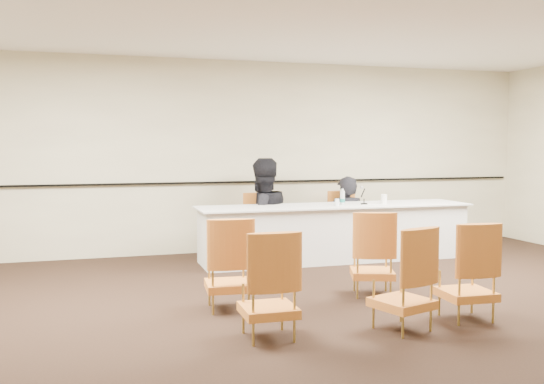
{
  "coord_description": "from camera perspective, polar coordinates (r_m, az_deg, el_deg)",
  "views": [
    {
      "loc": [
        -2.37,
        -5.29,
        1.66
      ],
      "look_at": [
        0.07,
        2.6,
        1.04
      ],
      "focal_mm": 40.0,
      "sensor_mm": 36.0,
      "label": 1
    }
  ],
  "objects": [
    {
      "name": "panelist_second_chair",
      "position": [
        9.15,
        -0.97,
        -3.13
      ],
      "size": [
        0.5,
        0.5,
        0.95
      ],
      "primitive_type": null,
      "rotation": [
        0.0,
        0.0,
        -0.01
      ],
      "color": "#BE6722",
      "rests_on": "ground"
    },
    {
      "name": "papers",
      "position": [
        9.06,
        9.12,
        -1.12
      ],
      "size": [
        0.35,
        0.29,
        0.0
      ],
      "primitive_type": "cube",
      "rotation": [
        0.0,
        0.0,
        0.27
      ],
      "color": "white",
      "rests_on": "panel_table"
    },
    {
      "name": "floor",
      "position": [
        6.03,
        6.8,
        -11.72
      ],
      "size": [
        10.0,
        10.0,
        0.0
      ],
      "primitive_type": "plane",
      "color": "black",
      "rests_on": "ground"
    },
    {
      "name": "drinking_glass",
      "position": [
        8.77,
        6.14,
        -0.96
      ],
      "size": [
        0.07,
        0.07,
        0.1
      ],
      "primitive_type": "cylinder",
      "rotation": [
        0.0,
        0.0,
        0.02
      ],
      "color": "white",
      "rests_on": "panel_table"
    },
    {
      "name": "aud_chair_front_right",
      "position": [
        6.87,
        9.43,
        -5.69
      ],
      "size": [
        0.64,
        0.64,
        0.95
      ],
      "primitive_type": null,
      "rotation": [
        0.0,
        0.0,
        -0.35
      ],
      "color": "#BE6722",
      "rests_on": "ground"
    },
    {
      "name": "wall_rail",
      "position": [
        9.56,
        -2.85,
        0.95
      ],
      "size": [
        9.8,
        0.04,
        0.03
      ],
      "primitive_type": "cube",
      "color": "black",
      "rests_on": "wall_back"
    },
    {
      "name": "water_bottle",
      "position": [
        8.84,
        6.65,
        -0.46
      ],
      "size": [
        0.08,
        0.08,
        0.24
      ],
      "primitive_type": null,
      "rotation": [
        0.0,
        0.0,
        -0.09
      ],
      "color": "#167C75",
      "rests_on": "panel_table"
    },
    {
      "name": "ceiling",
      "position": [
        5.95,
        7.08,
        17.28
      ],
      "size": [
        10.0,
        10.0,
        0.0
      ],
      "primitive_type": "plane",
      "rotation": [
        3.14,
        0.0,
        0.0
      ],
      "color": "white",
      "rests_on": "ground"
    },
    {
      "name": "coffee_cup",
      "position": [
        9.09,
        10.5,
        -0.68
      ],
      "size": [
        0.1,
        0.1,
        0.14
      ],
      "primitive_type": "cylinder",
      "rotation": [
        0.0,
        0.0,
        -0.08
      ],
      "color": "white",
      "rests_on": "panel_table"
    },
    {
      "name": "panel_table",
      "position": [
        8.92,
        5.92,
        -3.8
      ],
      "size": [
        4.05,
        0.96,
        0.81
      ],
      "primitive_type": null,
      "rotation": [
        0.0,
        0.0,
        -0.01
      ],
      "color": "silver",
      "rests_on": "ground"
    },
    {
      "name": "aud_chair_back_left",
      "position": [
        5.29,
        -0.36,
        -8.66
      ],
      "size": [
        0.51,
        0.51,
        0.95
      ],
      "primitive_type": null,
      "rotation": [
        0.0,
        0.0,
        -0.02
      ],
      "color": "#BE6722",
      "rests_on": "ground"
    },
    {
      "name": "aud_chair_front_left",
      "position": [
        6.21,
        -4.11,
        -6.71
      ],
      "size": [
        0.55,
        0.55,
        0.95
      ],
      "primitive_type": null,
      "rotation": [
        0.0,
        0.0,
        -0.1
      ],
      "color": "#BE6722",
      "rests_on": "ground"
    },
    {
      "name": "wall_back",
      "position": [
        9.59,
        -2.92,
        3.35
      ],
      "size": [
        10.0,
        0.04,
        3.0
      ],
      "primitive_type": "cube",
      "color": "#B9B191",
      "rests_on": "ground"
    },
    {
      "name": "panelist_second",
      "position": [
        9.15,
        -0.97,
        -2.99
      ],
      "size": [
        1.12,
        0.97,
        1.98
      ],
      "primitive_type": "imported",
      "rotation": [
        0.0,
        0.0,
        3.41
      ],
      "color": "black",
      "rests_on": "ground"
    },
    {
      "name": "aud_chair_back_right",
      "position": [
        6.14,
        17.83,
        -7.04
      ],
      "size": [
        0.53,
        0.53,
        0.95
      ],
      "primitive_type": null,
      "rotation": [
        0.0,
        0.0,
        -0.06
      ],
      "color": "#BE6722",
      "rests_on": "ground"
    },
    {
      "name": "microphone",
      "position": [
        8.98,
        8.66,
        -0.31
      ],
      "size": [
        0.13,
        0.21,
        0.27
      ],
      "primitive_type": null,
      "rotation": [
        0.0,
        0.0,
        -0.19
      ],
      "color": "black",
      "rests_on": "panel_table"
    },
    {
      "name": "panelist_main_chair",
      "position": [
        9.62,
        7.0,
        -2.8
      ],
      "size": [
        0.5,
        0.5,
        0.95
      ],
      "primitive_type": null,
      "rotation": [
        0.0,
        0.0,
        -0.01
      ],
      "color": "#BE6722",
      "rests_on": "ground"
    },
    {
      "name": "aud_chair_back_mid",
      "position": [
        5.64,
        12.18,
        -7.94
      ],
      "size": [
        0.63,
        0.63,
        0.95
      ],
      "primitive_type": null,
      "rotation": [
        0.0,
        0.0,
        0.31
      ],
      "color": "#BE6722",
      "rests_on": "ground"
    },
    {
      "name": "panelist_main",
      "position": [
        9.63,
        6.99,
        -3.47
      ],
      "size": [
        0.7,
        0.56,
        1.67
      ],
      "primitive_type": "imported",
      "rotation": [
        0.0,
        0.0,
        2.85
      ],
      "color": "black",
      "rests_on": "ground"
    }
  ]
}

